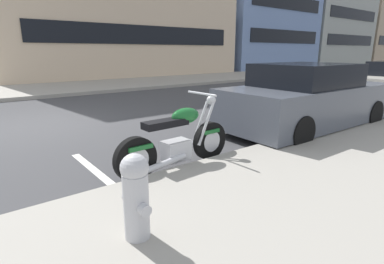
% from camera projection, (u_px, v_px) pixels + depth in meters
% --- Properties ---
extents(ground_plane, '(260.00, 260.00, 0.00)m').
position_uv_depth(ground_plane, '(39.00, 125.00, 7.25)').
color(ground_plane, '#3D3D3F').
extents(sidewalk_far_curb, '(120.00, 5.00, 0.14)m').
position_uv_depth(sidewalk_far_curb, '(216.00, 77.00, 19.62)').
color(sidewalk_far_curb, gray).
rests_on(sidewalk_far_curb, ground).
extents(parking_stall_stripe, '(0.12, 2.20, 0.01)m').
position_uv_depth(parking_stall_stripe, '(100.00, 175.00, 4.34)').
color(parking_stall_stripe, silver).
rests_on(parking_stall_stripe, ground).
extents(parked_motorcycle, '(1.99, 0.62, 1.11)m').
position_uv_depth(parked_motorcycle, '(177.00, 142.00, 4.46)').
color(parked_motorcycle, black).
rests_on(parked_motorcycle, ground).
extents(parked_car_far_down_curb, '(4.27, 1.91, 1.46)m').
position_uv_depth(parked_car_far_down_curb, '(307.00, 99.00, 6.72)').
color(parked_car_far_down_curb, '#4C515B').
rests_on(parked_car_far_down_curb, ground).
extents(fire_hydrant, '(0.24, 0.36, 0.76)m').
position_uv_depth(fire_hydrant, '(136.00, 194.00, 2.56)').
color(fire_hydrant, '#B7B7BC').
rests_on(fire_hydrant, sidewalk_near_curb).
extents(townhouse_far_uphill, '(11.92, 11.25, 13.17)m').
position_uv_depth(townhouse_far_uphill, '(309.00, 10.00, 37.16)').
color(townhouse_far_uphill, '#939993').
rests_on(townhouse_far_uphill, ground).
extents(townhouse_mid_block, '(9.44, 11.28, 13.91)m').
position_uv_depth(townhouse_mid_block, '(353.00, 14.00, 43.79)').
color(townhouse_mid_block, tan).
rests_on(townhouse_mid_block, ground).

